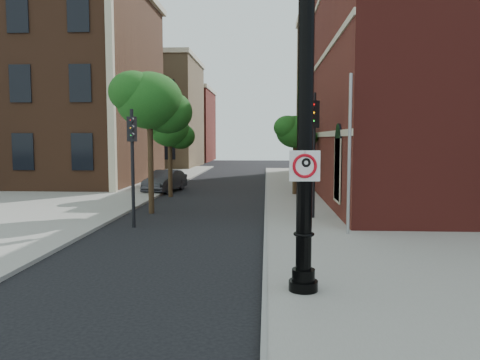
# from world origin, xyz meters

# --- Properties ---
(ground) EXTENTS (120.00, 120.00, 0.00)m
(ground) POSITION_xyz_m (0.00, 0.00, 0.00)
(ground) COLOR black
(ground) RESTS_ON ground
(sidewalk_right) EXTENTS (8.00, 60.00, 0.12)m
(sidewalk_right) POSITION_xyz_m (6.00, 10.00, 0.06)
(sidewalk_right) COLOR gray
(sidewalk_right) RESTS_ON ground
(sidewalk_left) EXTENTS (10.00, 50.00, 0.12)m
(sidewalk_left) POSITION_xyz_m (-9.00, 18.00, 0.06)
(sidewalk_left) COLOR gray
(sidewalk_left) RESTS_ON ground
(curb_edge) EXTENTS (0.10, 60.00, 0.14)m
(curb_edge) POSITION_xyz_m (2.05, 10.00, 0.07)
(curb_edge) COLOR gray
(curb_edge) RESTS_ON ground
(victorian_building) EXTENTS (18.60, 14.60, 17.95)m
(victorian_building) POSITION_xyz_m (-16.00, 23.97, 8.74)
(victorian_building) COLOR brown
(victorian_building) RESTS_ON ground
(bg_building_tan_a) EXTENTS (12.00, 12.00, 12.00)m
(bg_building_tan_a) POSITION_xyz_m (-12.00, 44.00, 6.00)
(bg_building_tan_a) COLOR #977952
(bg_building_tan_a) RESTS_ON ground
(bg_building_red) EXTENTS (12.00, 12.00, 10.00)m
(bg_building_red) POSITION_xyz_m (-12.00, 58.00, 5.00)
(bg_building_red) COLOR maroon
(bg_building_red) RESTS_ON ground
(bg_building_tan_b) EXTENTS (22.00, 14.00, 14.00)m
(bg_building_tan_b) POSITION_xyz_m (16.00, 30.00, 7.00)
(bg_building_tan_b) COLOR #977952
(bg_building_tan_b) RESTS_ON ground
(lamppost) EXTENTS (0.61, 0.61, 7.26)m
(lamppost) POSITION_xyz_m (2.86, -0.47, 3.35)
(lamppost) COLOR black
(lamppost) RESTS_ON ground
(no_parking_sign) EXTENTS (0.62, 0.10, 0.62)m
(no_parking_sign) POSITION_xyz_m (2.85, -0.66, 2.75)
(no_parking_sign) COLOR white
(no_parking_sign) RESTS_ON ground
(parked_car) EXTENTS (2.15, 4.24, 1.33)m
(parked_car) POSITION_xyz_m (-4.18, 18.34, 0.67)
(parked_car) COLOR #302F35
(parked_car) RESTS_ON ground
(traffic_signal_left) EXTENTS (0.33, 0.38, 4.36)m
(traffic_signal_left) POSITION_xyz_m (-2.84, 6.80, 2.94)
(traffic_signal_left) COLOR black
(traffic_signal_left) RESTS_ON ground
(traffic_signal_right) EXTENTS (0.41, 0.45, 5.09)m
(traffic_signal_right) POSITION_xyz_m (3.94, 8.66, 3.43)
(traffic_signal_right) COLOR black
(traffic_signal_right) RESTS_ON ground
(utility_pole) EXTENTS (0.11, 0.11, 5.40)m
(utility_pole) POSITION_xyz_m (4.80, 5.51, 2.70)
(utility_pole) COLOR #999999
(utility_pole) RESTS_ON ground
(street_tree_a) EXTENTS (3.41, 3.08, 6.14)m
(street_tree_a) POSITION_xyz_m (-2.94, 10.09, 4.85)
(street_tree_a) COLOR black
(street_tree_a) RESTS_ON ground
(street_tree_b) EXTENTS (2.61, 2.36, 4.71)m
(street_tree_b) POSITION_xyz_m (-3.31, 15.92, 3.71)
(street_tree_b) COLOR black
(street_tree_b) RESTS_ON ground
(street_tree_c) EXTENTS (2.54, 2.29, 4.57)m
(street_tree_c) POSITION_xyz_m (3.71, 16.69, 3.60)
(street_tree_c) COLOR black
(street_tree_c) RESTS_ON ground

